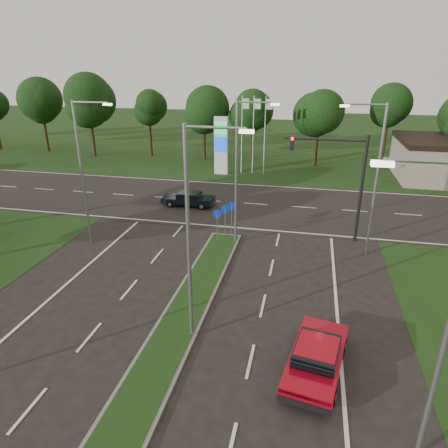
# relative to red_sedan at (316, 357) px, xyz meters

# --- Properties ---
(verge_far) EXTENTS (160.00, 50.00, 0.02)m
(verge_far) POSITION_rel_red_sedan_xyz_m (-6.00, 49.99, -0.66)
(verge_far) COLOR black
(verge_far) RESTS_ON ground
(cross_road) EXTENTS (160.00, 12.00, 0.02)m
(cross_road) POSITION_rel_red_sedan_xyz_m (-6.00, 18.99, -0.66)
(cross_road) COLOR black
(cross_road) RESTS_ON ground
(median_kerb) EXTENTS (2.00, 26.00, 0.12)m
(median_kerb) POSITION_rel_red_sedan_xyz_m (-6.00, -1.01, -0.60)
(median_kerb) COLOR slate
(median_kerb) RESTS_ON ground
(streetlight_median_near) EXTENTS (2.53, 0.22, 9.00)m
(streetlight_median_near) POSITION_rel_red_sedan_xyz_m (-5.00, 0.99, 4.41)
(streetlight_median_near) COLOR gray
(streetlight_median_near) RESTS_ON ground
(streetlight_median_far) EXTENTS (2.53, 0.22, 9.00)m
(streetlight_median_far) POSITION_rel_red_sedan_xyz_m (-5.00, 10.99, 4.41)
(streetlight_median_far) COLOR gray
(streetlight_median_far) RESTS_ON ground
(streetlight_left_far) EXTENTS (2.53, 0.22, 9.00)m
(streetlight_left_far) POSITION_rel_red_sedan_xyz_m (-14.30, 8.99, 4.41)
(streetlight_left_far) COLOR gray
(streetlight_left_far) RESTS_ON ground
(streetlight_right_far) EXTENTS (2.53, 0.22, 9.00)m
(streetlight_right_far) POSITION_rel_red_sedan_xyz_m (2.80, 10.99, 4.41)
(streetlight_right_far) COLOR gray
(streetlight_right_far) RESTS_ON ground
(streetlight_right_near) EXTENTS (2.53, 0.22, 9.00)m
(streetlight_right_near) POSITION_rel_red_sedan_xyz_m (2.80, -3.01, 4.41)
(streetlight_right_near) COLOR gray
(streetlight_right_near) RESTS_ON ground
(traffic_signal) EXTENTS (5.10, 0.42, 7.00)m
(traffic_signal) POSITION_rel_red_sedan_xyz_m (1.19, 12.99, 3.99)
(traffic_signal) COLOR black
(traffic_signal) RESTS_ON ground
(median_signs) EXTENTS (1.16, 1.76, 2.38)m
(median_signs) POSITION_rel_red_sedan_xyz_m (-6.00, 11.39, 1.05)
(median_signs) COLOR gray
(median_signs) RESTS_ON ground
(gas_pylon) EXTENTS (5.80, 1.26, 8.00)m
(gas_pylon) POSITION_rel_red_sedan_xyz_m (-9.78, 28.04, 2.53)
(gas_pylon) COLOR silver
(gas_pylon) RESTS_ON ground
(treeline_far) EXTENTS (6.00, 6.00, 9.90)m
(treeline_far) POSITION_rel_red_sedan_xyz_m (-5.89, 34.92, 6.17)
(treeline_far) COLOR black
(treeline_far) RESTS_ON ground
(red_sedan) EXTENTS (2.59, 4.75, 1.24)m
(red_sedan) POSITION_rel_red_sedan_xyz_m (0.00, 0.00, 0.00)
(red_sedan) COLOR maroon
(red_sedan) RESTS_ON ground
(navy_sedan) EXTENTS (4.19, 1.77, 1.15)m
(navy_sedan) POSITION_rel_red_sedan_xyz_m (-10.37, 17.42, -0.05)
(navy_sedan) COLOR black
(navy_sedan) RESTS_ON ground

